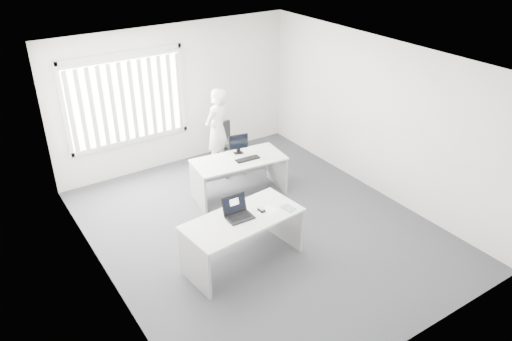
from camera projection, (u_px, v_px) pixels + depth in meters
ground at (261, 228)px, 8.24m from camera, size 6.00×6.00×0.00m
wall_back at (176, 96)px, 9.79m from camera, size 5.00×0.02×2.80m
wall_front at (416, 253)px, 5.38m from camera, size 5.00×0.02×2.80m
wall_left at (99, 199)px, 6.37m from camera, size 0.02×6.00×2.80m
wall_right at (378, 118)px, 8.80m from camera, size 0.02×6.00×2.80m
ceiling at (261, 61)px, 6.93m from camera, size 5.00×6.00×0.02m
window at (127, 99)px, 9.21m from camera, size 2.32×0.06×1.76m
blinds at (128, 102)px, 9.18m from camera, size 2.20×0.10×1.50m
desk_near at (243, 230)px, 7.19m from camera, size 1.80×0.98×0.79m
desk_far at (239, 169)px, 8.93m from camera, size 1.70×0.94×0.74m
office_chair at (228, 157)px, 9.89m from camera, size 0.68×0.68×0.99m
person at (217, 130)px, 9.68m from camera, size 0.73×0.63×1.70m
laptop at (240, 209)px, 7.01m from camera, size 0.38×0.34×0.29m
paper_sheet at (268, 211)px, 7.24m from camera, size 0.33×0.29×0.00m
mouse at (261, 209)px, 7.23m from camera, size 0.07×0.12×0.05m
booklet at (288, 208)px, 7.30m from camera, size 0.18×0.22×0.01m
keyboard at (248, 159)px, 8.81m from camera, size 0.45×0.18×0.02m
monitor at (238, 144)px, 8.95m from camera, size 0.38×0.18×0.37m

